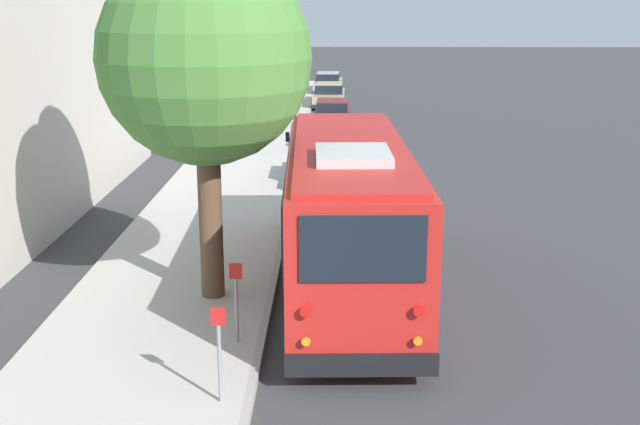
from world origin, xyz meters
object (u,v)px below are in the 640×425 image
parked_sedan_tan (329,95)px  sign_post_far (236,302)px  parked_sedan_silver (328,84)px  street_tree (205,44)px  sign_post_near (219,353)px  parked_sedan_maroon (332,115)px  parked_sedan_navy (322,166)px  shuttle_bus (348,209)px  parked_sedan_white (334,135)px

parked_sedan_tan → sign_post_far: sign_post_far is taller
parked_sedan_silver → sign_post_far: 37.83m
street_tree → sign_post_near: 6.18m
parked_sedan_maroon → parked_sedan_tan: 7.71m
parked_sedan_navy → sign_post_far: size_ratio=2.93×
shuttle_bus → sign_post_near: bearing=157.2°
sign_post_near → sign_post_far: 2.13m
parked_sedan_navy → parked_sedan_white: (5.72, -0.38, 0.02)m
street_tree → sign_post_near: size_ratio=4.90×
parked_sedan_navy → parked_sedan_tan: bearing=-1.1°
parked_sedan_maroon → sign_post_near: size_ratio=3.10×
parked_sedan_white → sign_post_near: 20.72m
parked_sedan_tan → street_tree: size_ratio=0.64×
shuttle_bus → sign_post_far: bearing=144.9°
parked_sedan_tan → parked_sedan_maroon: bearing=-177.6°
parked_sedan_tan → shuttle_bus: bearing=-178.0°
sign_post_far → shuttle_bus: bearing=-33.4°
parked_sedan_navy → sign_post_near: size_ratio=2.82×
sign_post_near → street_tree: bearing=9.5°
shuttle_bus → parked_sedan_maroon: 21.16m
parked_sedan_navy → parked_sedan_silver: 25.00m
parked_sedan_silver → sign_post_far: size_ratio=3.03×
parked_sedan_navy → parked_sedan_tan: (19.02, -0.11, -0.01)m
shuttle_bus → street_tree: bearing=101.7°
parked_sedan_white → street_tree: (-16.18, 2.43, 4.50)m
shuttle_bus → parked_sedan_silver: size_ratio=2.14×
parked_sedan_maroon → sign_post_far: (-24.12, 1.60, 0.29)m
shuttle_bus → parked_sedan_tan: 28.86m
street_tree → sign_post_near: bearing=-170.5°
parked_sedan_maroon → street_tree: (-21.77, 2.35, 4.52)m
shuttle_bus → parked_sedan_silver: shuttle_bus is taller
parked_sedan_maroon → street_tree: 22.36m
shuttle_bus → sign_post_far: (-2.99, 1.97, -0.87)m
shuttle_bus → parked_sedan_maroon: shuttle_bus is taller
parked_sedan_navy → parked_sedan_silver: (25.00, -0.02, 0.00)m
parked_sedan_tan → street_tree: (-29.48, 2.16, 4.54)m
sign_post_near → shuttle_bus: bearing=-21.1°
shuttle_bus → parked_sedan_white: 15.58m
parked_sedan_maroon → street_tree: bearing=174.9°
shuttle_bus → parked_sedan_navy: (9.81, 0.67, -1.17)m
shuttle_bus → parked_sedan_maroon: bearing=-0.8°
parked_sedan_silver → street_tree: 35.81m
shuttle_bus → parked_sedan_white: shuttle_bus is taller
parked_sedan_maroon → parked_sedan_navy: bearing=179.5°
street_tree → parked_sedan_white: bearing=-8.6°
parked_sedan_silver → street_tree: bearing=179.7°
parked_sedan_white → parked_sedan_navy: bearing=179.2°
parked_sedan_white → parked_sedan_maroon: size_ratio=0.90×
sign_post_far → parked_sedan_white: bearing=-5.2°
parked_sedan_white → sign_post_near: bearing=178.3°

